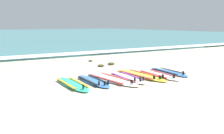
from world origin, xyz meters
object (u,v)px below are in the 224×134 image
at_px(surfboard_4, 140,75).
at_px(surfboard_6, 169,72).
at_px(surfboard_1, 93,81).
at_px(surfboard_2, 111,79).
at_px(surfboard_3, 127,78).
at_px(surfboard_5, 158,75).
at_px(surfboard_0, 72,84).

xyz_separation_m(surfboard_4, surfboard_6, (1.18, -0.09, -0.00)).
relative_size(surfboard_1, surfboard_4, 0.83).
xyz_separation_m(surfboard_2, surfboard_3, (0.54, -0.07, 0.00)).
xyz_separation_m(surfboard_2, surfboard_6, (2.32, -0.04, 0.00)).
distance_m(surfboard_1, surfboard_4, 1.73).
bearing_deg(surfboard_4, surfboard_2, -177.50).
bearing_deg(surfboard_1, surfboard_6, -1.81).
bearing_deg(surfboard_5, surfboard_6, 14.48).
height_order(surfboard_1, surfboard_3, same).
bearing_deg(surfboard_5, surfboard_1, 173.53).
distance_m(surfboard_2, surfboard_3, 0.55).
relative_size(surfboard_4, surfboard_6, 1.24).
distance_m(surfboard_4, surfboard_5, 0.59).
distance_m(surfboard_2, surfboard_4, 1.14).
relative_size(surfboard_3, surfboard_6, 1.06).
height_order(surfboard_0, surfboard_2, same).
bearing_deg(surfboard_2, surfboard_3, -7.17).
xyz_separation_m(surfboard_0, surfboard_2, (1.27, -0.01, -0.00)).
height_order(surfboard_3, surfboard_6, same).
xyz_separation_m(surfboard_1, surfboard_2, (0.59, -0.05, -0.00)).
height_order(surfboard_0, surfboard_1, same).
xyz_separation_m(surfboard_1, surfboard_6, (2.91, -0.09, -0.00)).
height_order(surfboard_4, surfboard_6, same).
distance_m(surfboard_3, surfboard_6, 1.78).
distance_m(surfboard_3, surfboard_4, 0.61).
distance_m(surfboard_1, surfboard_2, 0.60).
distance_m(surfboard_1, surfboard_6, 2.92).
bearing_deg(surfboard_6, surfboard_1, 178.19).
relative_size(surfboard_1, surfboard_6, 1.02).
bearing_deg(surfboard_0, surfboard_3, -2.52).
height_order(surfboard_1, surfboard_5, same).
xyz_separation_m(surfboard_1, surfboard_5, (2.27, -0.26, -0.00)).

